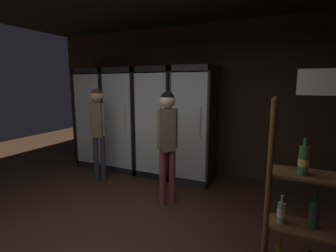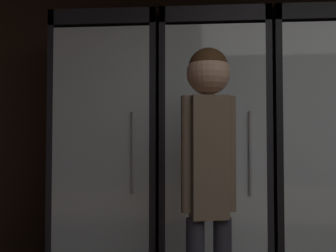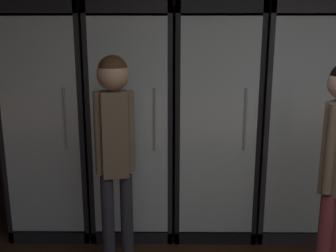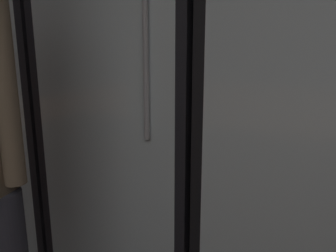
{
  "view_description": "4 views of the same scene",
  "coord_description": "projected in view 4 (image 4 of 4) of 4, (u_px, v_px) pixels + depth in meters",
  "views": [
    {
      "loc": [
        1.67,
        -1.48,
        1.74
      ],
      "look_at": [
        -0.25,
        2.65,
        0.96
      ],
      "focal_mm": 26.61,
      "sensor_mm": 36.0,
      "label": 1
    },
    {
      "loc": [
        -1.27,
        -0.12,
        1.19
      ],
      "look_at": [
        -1.5,
        2.68,
        1.3
      ],
      "focal_mm": 42.42,
      "sensor_mm": 36.0,
      "label": 2
    },
    {
      "loc": [
        -0.83,
        -0.84,
        1.85
      ],
      "look_at": [
        -0.87,
        2.48,
        1.03
      ],
      "focal_mm": 43.44,
      "sensor_mm": 36.0,
      "label": 3
    },
    {
      "loc": [
        -0.36,
        1.3,
        1.22
      ],
      "look_at": [
        -1.05,
        2.63,
        0.84
      ],
      "focal_mm": 38.11,
      "sensor_mm": 36.0,
      "label": 4
    }
  ],
  "objects": [
    {
      "name": "cooler_center",
      "position": [
        319.0,
        99.0,
        1.31
      ],
      "size": [
        0.7,
        0.67,
        2.04
      ],
      "color": "black",
      "rests_on": "ground"
    },
    {
      "name": "cooler_left",
      "position": [
        150.0,
        85.0,
        1.63
      ],
      "size": [
        0.7,
        0.67,
        2.04
      ],
      "color": "black",
      "rests_on": "ground"
    },
    {
      "name": "cooler_far_left",
      "position": [
        36.0,
        79.0,
        1.96
      ],
      "size": [
        0.7,
        0.67,
        2.04
      ],
      "color": "black",
      "rests_on": "ground"
    }
  ]
}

